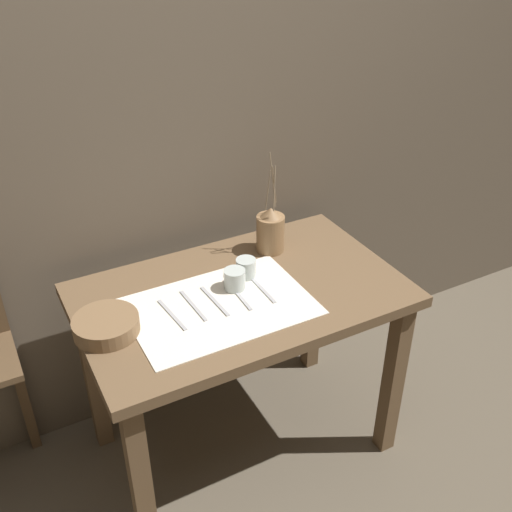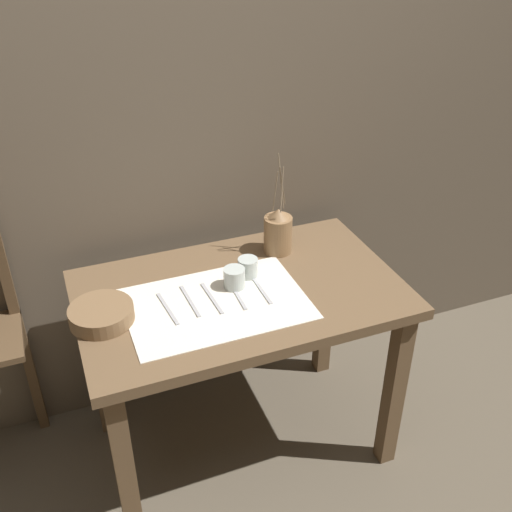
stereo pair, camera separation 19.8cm
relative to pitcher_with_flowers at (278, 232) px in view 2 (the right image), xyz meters
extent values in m
plane|color=brown|center=(-0.22, -0.18, -0.83)|extent=(12.00, 12.00, 0.00)
cube|color=brown|center=(-0.22, 0.26, 0.37)|extent=(7.00, 0.06, 2.40)
cube|color=brown|center=(-0.22, -0.18, -0.10)|extent=(1.10, 0.67, 0.04)
cube|color=brown|center=(-0.71, -0.46, -0.47)|extent=(0.06, 0.06, 0.70)
cube|color=brown|center=(0.27, -0.46, -0.47)|extent=(0.06, 0.06, 0.70)
cube|color=brown|center=(-0.71, 0.09, -0.47)|extent=(0.06, 0.06, 0.70)
cube|color=brown|center=(0.27, 0.09, -0.47)|extent=(0.06, 0.06, 0.70)
cube|color=brown|center=(-0.96, 0.19, -0.30)|extent=(0.04, 0.04, 1.05)
cube|color=silver|center=(-0.32, -0.24, -0.08)|extent=(0.59, 0.40, 0.00)
cylinder|color=olive|center=(0.00, 0.00, -0.01)|extent=(0.10, 0.10, 0.14)
cone|color=olive|center=(0.00, 0.00, 0.08)|extent=(0.08, 0.08, 0.04)
cylinder|color=#847056|center=(0.01, 0.01, 0.20)|extent=(0.02, 0.02, 0.21)
cylinder|color=#847056|center=(0.00, -0.02, 0.18)|extent=(0.02, 0.03, 0.16)
cylinder|color=#847056|center=(-0.02, -0.01, 0.17)|extent=(0.01, 0.02, 0.16)
cylinder|color=#847056|center=(0.02, 0.01, 0.18)|extent=(0.04, 0.04, 0.17)
cylinder|color=brown|center=(-0.68, -0.19, -0.06)|extent=(0.20, 0.20, 0.05)
cylinder|color=#B7C1BC|center=(-0.23, -0.17, -0.04)|extent=(0.07, 0.07, 0.07)
cylinder|color=#B7C1BC|center=(-0.16, -0.12, -0.05)|extent=(0.07, 0.07, 0.07)
cube|color=#A8A8AD|center=(-0.47, -0.21, -0.08)|extent=(0.03, 0.19, 0.00)
cube|color=#A8A8AD|center=(-0.40, -0.19, -0.08)|extent=(0.02, 0.19, 0.00)
cube|color=#A8A8AD|center=(-0.32, -0.20, -0.08)|extent=(0.02, 0.19, 0.00)
cube|color=#A8A8AD|center=(-0.24, -0.21, -0.08)|extent=(0.02, 0.19, 0.00)
sphere|color=#A8A8AD|center=(-0.24, -0.12, -0.07)|extent=(0.02, 0.02, 0.02)
cube|color=#A8A8AD|center=(-0.15, -0.21, -0.08)|extent=(0.01, 0.19, 0.00)
sphere|color=#A8A8AD|center=(-0.15, -0.12, -0.07)|extent=(0.02, 0.02, 0.02)
camera|label=1|loc=(-0.95, -1.67, 1.08)|focal=42.00mm
camera|label=2|loc=(-0.77, -1.76, 1.08)|focal=42.00mm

